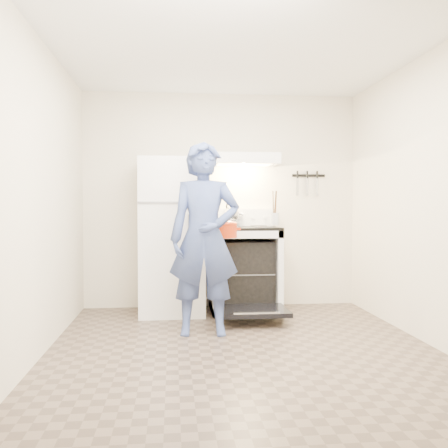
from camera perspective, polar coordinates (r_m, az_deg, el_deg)
The scene contains 15 objects.
floor at distance 4.27m, azimuth 2.11°, elevation -14.02°, with size 3.60×3.60×0.00m, color brown.
back_wall at distance 5.89m, azimuth -0.31°, elevation 2.70°, with size 3.20×0.02×2.50m, color beige.
refrigerator at distance 5.52m, azimuth -5.96°, elevation -1.41°, with size 0.70×0.70×1.70m, color white.
stove_body at distance 5.64m, azimuth 2.35°, elevation -5.31°, with size 0.76×0.65×0.92m, color white.
cooktop at distance 5.60m, azimuth 2.35°, elevation -0.49°, with size 0.76×0.65×0.03m, color black.
backsplash at distance 5.88m, azimuth 1.96°, elevation 0.75°, with size 0.76×0.07×0.20m, color white.
oven_door at distance 5.12m, azimuth 3.31°, elevation -9.88°, with size 0.70×0.54×0.04m, color black.
oven_rack at distance 5.64m, azimuth 2.34°, elevation -5.51°, with size 0.60×0.52×0.01m, color slate.
range_hood at distance 5.70m, azimuth 2.25°, elevation 7.36°, with size 0.76×0.50×0.12m, color white.
knife_strip at distance 6.08m, azimuth 9.64°, elevation 5.48°, with size 0.40×0.02×0.03m, color black.
pizza_stone at distance 5.58m, azimuth 2.68°, elevation -5.45°, with size 0.35×0.35×0.02m, color #937151.
tea_kettle at distance 5.80m, azimuth 0.86°, elevation 1.18°, with size 0.24×0.20×0.29m, color #BCBCC1, non-canonical shape.
utensil_jar at distance 5.45m, azimuth 5.82°, elevation 0.59°, with size 0.09×0.09×0.13m, color silver.
person at distance 4.58m, azimuth -2.25°, elevation -1.67°, with size 0.65×0.42×1.77m, color navy.
dutch_oven at distance 4.94m, azimuth -0.18°, elevation -0.79°, with size 0.36×0.29×0.24m, color red, non-canonical shape.
Camera 1 is at (-0.57, -4.06, 1.18)m, focal length 40.00 mm.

